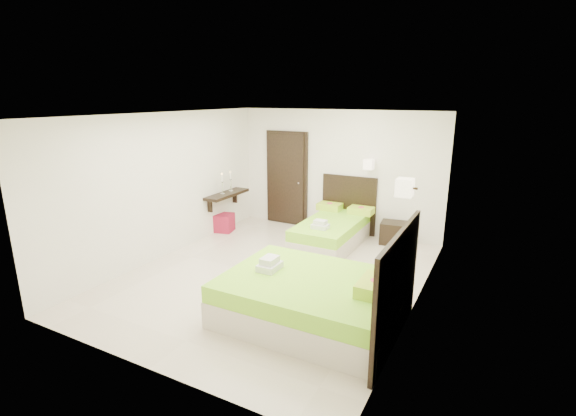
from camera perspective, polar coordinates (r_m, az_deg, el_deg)
The scene contains 7 objects.
floor at distance 6.97m, azimuth -1.90°, elevation -9.23°, with size 5.50×5.50×0.00m, color beige.
bed_single at distance 8.30m, azimuth 6.19°, elevation -3.00°, with size 1.19×1.99×1.64m.
bed_double at distance 5.56m, azimuth 3.89°, elevation -12.18°, with size 2.26×1.92×1.87m.
nightstand at distance 8.62m, azimuth 14.20°, elevation -3.30°, with size 0.49×0.44×0.44m, color black.
ottoman at distance 9.21m, azimuth -8.78°, elevation -1.99°, with size 0.39×0.39×0.39m, color maroon.
door at distance 9.47m, azimuth -0.17°, elevation 4.02°, with size 1.02×0.15×2.14m.
console_shelf at distance 9.07m, azimuth -8.39°, elevation 1.85°, with size 0.35×1.20×0.78m.
Camera 1 is at (3.17, -5.51, 2.88)m, focal length 26.00 mm.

